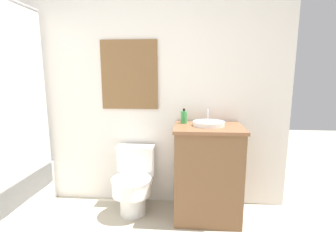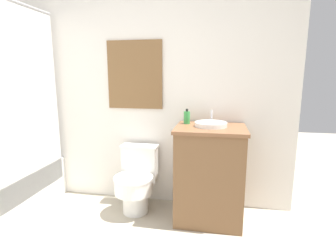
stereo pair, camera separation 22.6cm
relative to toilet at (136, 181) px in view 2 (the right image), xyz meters
The scene contains 5 objects.
wall_back 1.01m from the toilet, 128.36° to the left, with size 3.54×0.07×2.50m.
toilet is the anchor object (origin of this frame).
vanity 0.73m from the toilet, ahead, with size 0.63×0.53×0.90m.
sink 0.94m from the toilet, ahead, with size 0.29×0.33×0.13m.
soap_bottle 0.82m from the toilet, 11.20° to the left, with size 0.06×0.06×0.14m.
Camera 2 is at (1.00, -0.66, 1.35)m, focal length 28.00 mm.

